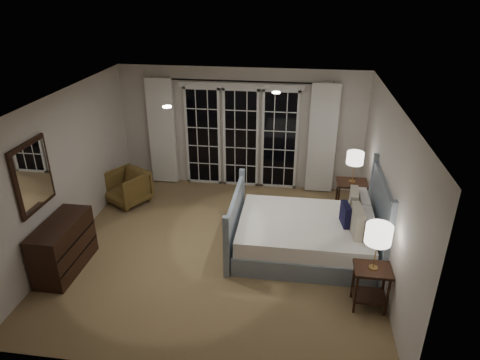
# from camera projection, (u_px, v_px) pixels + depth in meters

# --- Properties ---
(floor) EXTENTS (5.00, 5.00, 0.00)m
(floor) POSITION_uv_depth(u_px,v_px,m) (220.00, 248.00, 7.08)
(floor) COLOR olive
(floor) RESTS_ON ground
(ceiling) EXTENTS (5.00, 5.00, 0.00)m
(ceiling) POSITION_uv_depth(u_px,v_px,m) (217.00, 100.00, 6.01)
(ceiling) COLOR white
(ceiling) RESTS_ON wall_back
(wall_left) EXTENTS (0.02, 5.00, 2.50)m
(wall_left) POSITION_uv_depth(u_px,v_px,m) (66.00, 171.00, 6.86)
(wall_left) COLOR beige
(wall_left) RESTS_ON floor
(wall_right) EXTENTS (0.02, 5.00, 2.50)m
(wall_right) POSITION_uv_depth(u_px,v_px,m) (387.00, 191.00, 6.23)
(wall_right) COLOR beige
(wall_right) RESTS_ON floor
(wall_back) EXTENTS (5.00, 0.02, 2.50)m
(wall_back) POSITION_uv_depth(u_px,v_px,m) (241.00, 129.00, 8.78)
(wall_back) COLOR beige
(wall_back) RESTS_ON floor
(wall_front) EXTENTS (5.00, 0.02, 2.50)m
(wall_front) POSITION_uv_depth(u_px,v_px,m) (173.00, 285.00, 4.31)
(wall_front) COLOR beige
(wall_front) RESTS_ON floor
(french_doors) EXTENTS (2.50, 0.04, 2.20)m
(french_doors) POSITION_uv_depth(u_px,v_px,m) (241.00, 137.00, 8.82)
(french_doors) COLOR black
(french_doors) RESTS_ON wall_back
(curtain_rod) EXTENTS (3.50, 0.03, 0.03)m
(curtain_rod) POSITION_uv_depth(u_px,v_px,m) (240.00, 81.00, 8.27)
(curtain_rod) COLOR black
(curtain_rod) RESTS_ON wall_back
(curtain_left) EXTENTS (0.55, 0.10, 2.25)m
(curtain_left) POSITION_uv_depth(u_px,v_px,m) (162.00, 132.00, 8.93)
(curtain_left) COLOR white
(curtain_left) RESTS_ON curtain_rod
(curtain_right) EXTENTS (0.55, 0.10, 2.25)m
(curtain_right) POSITION_uv_depth(u_px,v_px,m) (322.00, 139.00, 8.51)
(curtain_right) COLOR white
(curtain_right) RESTS_ON curtain_rod
(downlight_a) EXTENTS (0.12, 0.12, 0.01)m
(downlight_a) POSITION_uv_depth(u_px,v_px,m) (276.00, 93.00, 6.45)
(downlight_a) COLOR white
(downlight_a) RESTS_ON ceiling
(downlight_b) EXTENTS (0.12, 0.12, 0.01)m
(downlight_b) POSITION_uv_depth(u_px,v_px,m) (167.00, 107.00, 5.73)
(downlight_b) COLOR white
(downlight_b) RESTS_ON ceiling
(bed) EXTENTS (2.29, 1.65, 1.34)m
(bed) POSITION_uv_depth(u_px,v_px,m) (308.00, 234.00, 6.86)
(bed) COLOR gray
(bed) RESTS_ON floor
(nightstand_left) EXTENTS (0.48, 0.39, 0.63)m
(nightstand_left) POSITION_uv_depth(u_px,v_px,m) (371.00, 281.00, 5.66)
(nightstand_left) COLOR black
(nightstand_left) RESTS_ON floor
(nightstand_right) EXTENTS (0.55, 0.44, 0.71)m
(nightstand_right) POSITION_uv_depth(u_px,v_px,m) (351.00, 194.00, 7.85)
(nightstand_right) COLOR black
(nightstand_right) RESTS_ON floor
(lamp_left) EXTENTS (0.34, 0.34, 0.65)m
(lamp_left) POSITION_uv_depth(u_px,v_px,m) (379.00, 235.00, 5.35)
(lamp_left) COLOR tan
(lamp_left) RESTS_ON nightstand_left
(lamp_right) EXTENTS (0.30, 0.30, 0.58)m
(lamp_right) POSITION_uv_depth(u_px,v_px,m) (355.00, 158.00, 7.55)
(lamp_right) COLOR tan
(lamp_right) RESTS_ON nightstand_right
(armchair) EXTENTS (0.97, 0.98, 0.66)m
(armchair) POSITION_uv_depth(u_px,v_px,m) (127.00, 187.00, 8.40)
(armchair) COLOR brown
(armchair) RESTS_ON floor
(dresser) EXTENTS (0.49, 1.15, 0.81)m
(dresser) POSITION_uv_depth(u_px,v_px,m) (63.00, 246.00, 6.42)
(dresser) COLOR black
(dresser) RESTS_ON floor
(mirror) EXTENTS (0.05, 0.85, 1.00)m
(mirror) POSITION_uv_depth(u_px,v_px,m) (33.00, 176.00, 5.96)
(mirror) COLOR black
(mirror) RESTS_ON wall_left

